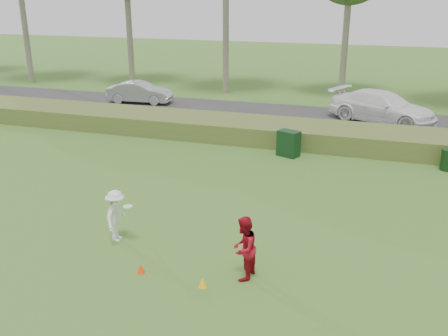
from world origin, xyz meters
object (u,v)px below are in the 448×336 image
(trash_bin, at_px, (448,160))
(utility_cabinet, at_px, (289,144))
(cone_orange, at_px, (141,268))
(cone_yellow, at_px, (203,282))
(player_white, at_px, (116,216))
(car_right, at_px, (383,107))
(player_red, at_px, (244,248))
(car_mid, at_px, (140,92))

(trash_bin, bearing_deg, utility_cabinet, -178.41)
(cone_orange, xyz_separation_m, cone_yellow, (1.76, -0.12, -0.00))
(player_white, distance_m, cone_yellow, 3.64)
(player_white, xyz_separation_m, cone_yellow, (3.23, -1.55, -0.65))
(player_white, bearing_deg, trash_bin, -52.01)
(cone_yellow, bearing_deg, car_right, 78.12)
(player_white, relative_size, player_red, 0.92)
(cone_orange, bearing_deg, cone_yellow, -3.93)
(car_right, bearing_deg, car_mid, 112.71)
(cone_orange, relative_size, car_right, 0.04)
(cone_orange, distance_m, car_mid, 20.80)
(utility_cabinet, xyz_separation_m, car_mid, (-11.19, 7.79, 0.17))
(utility_cabinet, distance_m, trash_bin, 6.53)
(utility_cabinet, distance_m, car_mid, 13.63)
(cone_orange, xyz_separation_m, trash_bin, (8.31, 10.93, 0.32))
(cone_orange, distance_m, trash_bin, 13.73)
(cone_orange, bearing_deg, car_mid, 116.91)
(trash_bin, relative_size, car_mid, 0.21)
(trash_bin, bearing_deg, player_white, -135.82)
(utility_cabinet, relative_size, car_right, 0.20)
(utility_cabinet, height_order, trash_bin, utility_cabinet)
(trash_bin, bearing_deg, car_mid, 156.76)
(player_red, bearing_deg, car_mid, -140.64)
(utility_cabinet, height_order, car_right, car_right)
(cone_yellow, bearing_deg, car_mid, 120.90)
(car_mid, bearing_deg, cone_orange, -159.32)
(player_red, relative_size, car_mid, 0.41)
(car_mid, bearing_deg, utility_cabinet, -131.07)
(car_mid, bearing_deg, trash_bin, -119.47)
(utility_cabinet, bearing_deg, cone_orange, -77.45)
(player_white, height_order, cone_orange, player_white)
(cone_orange, xyz_separation_m, utility_cabinet, (1.78, 10.75, 0.45))
(player_white, relative_size, trash_bin, 1.76)
(trash_bin, distance_m, car_right, 7.60)
(cone_yellow, relative_size, car_mid, 0.06)
(cone_orange, bearing_deg, trash_bin, 52.77)
(cone_orange, bearing_deg, car_right, 72.81)
(car_right, bearing_deg, player_white, -178.27)
(cone_orange, relative_size, cone_yellow, 1.01)
(utility_cabinet, bearing_deg, player_red, -63.43)
(player_red, bearing_deg, cone_yellow, -44.41)
(car_mid, bearing_deg, car_right, -98.26)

